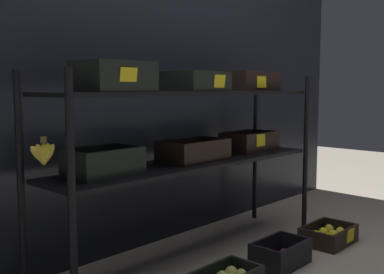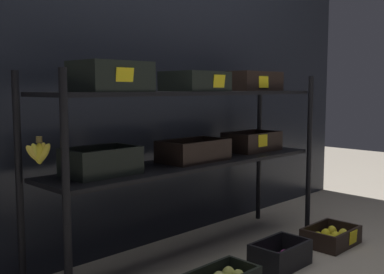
# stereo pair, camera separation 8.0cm
# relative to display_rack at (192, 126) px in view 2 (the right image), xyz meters

# --- Properties ---
(ground_plane) EXTENTS (10.00, 10.00, 0.00)m
(ground_plane) POSITION_rel_display_rack_xyz_m (-0.00, 0.00, -0.73)
(ground_plane) COLOR gray
(storefront_wall) EXTENTS (4.17, 0.12, 1.75)m
(storefront_wall) POSITION_rel_display_rack_xyz_m (-0.00, 0.40, 0.14)
(storefront_wall) COLOR black
(storefront_wall) RESTS_ON ground_plane
(display_rack) EXTENTS (1.88, 0.43, 1.06)m
(display_rack) POSITION_rel_display_rack_xyz_m (0.00, 0.00, 0.00)
(display_rack) COLOR black
(display_rack) RESTS_ON ground_plane
(crate_ground_plum) EXTENTS (0.31, 0.20, 0.13)m
(crate_ground_plum) POSITION_rel_display_rack_xyz_m (0.23, -0.42, -0.68)
(crate_ground_plum) COLOR black
(crate_ground_plum) RESTS_ON ground_plane
(crate_ground_lemon) EXTENTS (0.33, 0.24, 0.11)m
(crate_ground_lemon) POSITION_rel_display_rack_xyz_m (0.73, -0.45, -0.69)
(crate_ground_lemon) COLOR black
(crate_ground_lemon) RESTS_ON ground_plane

